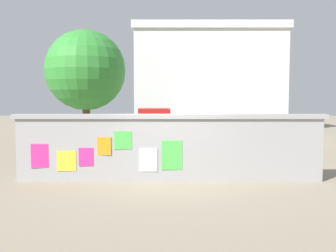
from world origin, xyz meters
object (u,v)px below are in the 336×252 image
bicycle_near (103,148)px  motorcycle (233,156)px  tree_roadside (85,71)px  person_walking (87,137)px  auto_rickshaw_truck (178,132)px

bicycle_near → motorcycle: bearing=-30.5°
bicycle_near → tree_roadside: bearing=109.0°
person_walking → tree_roadside: 8.02m
bicycle_near → person_walking: bearing=-94.6°
tree_roadside → person_walking: bearing=-77.0°
auto_rickshaw_truck → person_walking: bearing=-139.8°
motorcycle → person_walking: person_walking is taller
auto_rickshaw_truck → tree_roadside: size_ratio=0.64×
motorcycle → bicycle_near: 5.16m
bicycle_near → tree_roadside: (-1.86, 5.40, 3.32)m
auto_rickshaw_truck → person_walking: (-3.01, -2.55, 0.09)m
motorcycle → person_walking: size_ratio=1.17×
motorcycle → tree_roadside: size_ratio=0.33×
motorcycle → person_walking: 4.68m
motorcycle → bicycle_near: bicycle_near is taller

